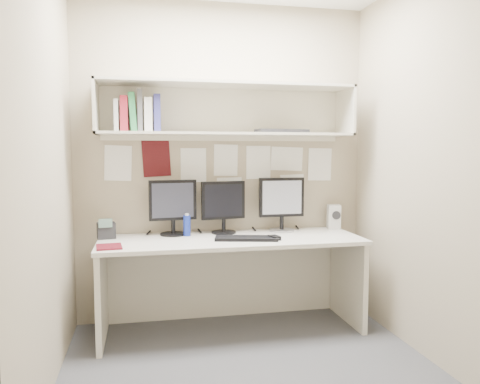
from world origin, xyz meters
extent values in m
cube|color=#424347|center=(0.00, 0.00, 0.00)|extent=(2.40, 2.00, 0.01)
cube|color=tan|center=(0.00, 1.00, 1.30)|extent=(2.40, 0.02, 2.60)
cube|color=tan|center=(0.00, -1.00, 1.30)|extent=(2.40, 0.02, 2.60)
cube|color=tan|center=(-1.20, 0.00, 1.30)|extent=(0.02, 2.00, 2.60)
cube|color=tan|center=(1.20, 0.00, 1.30)|extent=(0.02, 2.00, 2.60)
cube|color=beige|center=(0.00, 0.64, 0.71)|extent=(2.00, 0.70, 0.03)
cube|color=beige|center=(0.00, 0.97, 0.35)|extent=(1.96, 0.02, 0.70)
cube|color=beige|center=(0.00, 0.81, 1.53)|extent=(2.00, 0.38, 0.02)
cube|color=beige|center=(0.00, 0.81, 1.91)|extent=(2.00, 0.38, 0.02)
cube|color=beige|center=(0.00, 0.99, 1.72)|extent=(2.00, 0.02, 0.40)
cube|color=beige|center=(-0.99, 0.81, 1.72)|extent=(0.02, 0.38, 0.40)
cube|color=beige|center=(0.99, 0.81, 1.72)|extent=(0.02, 0.38, 0.40)
cylinder|color=black|center=(-0.43, 0.86, 0.74)|extent=(0.21, 0.21, 0.02)
cylinder|color=black|center=(-0.43, 0.86, 0.80)|extent=(0.03, 0.03, 0.10)
cube|color=black|center=(-0.43, 0.87, 1.01)|extent=(0.38, 0.07, 0.32)
cube|color=black|center=(-0.43, 0.85, 1.01)|extent=(0.33, 0.04, 0.27)
cylinder|color=black|center=(-0.02, 0.86, 0.74)|extent=(0.20, 0.20, 0.01)
cylinder|color=black|center=(-0.02, 0.86, 0.79)|extent=(0.03, 0.03, 0.10)
cube|color=black|center=(-0.02, 0.87, 1.00)|extent=(0.36, 0.09, 0.31)
cube|color=black|center=(-0.02, 0.85, 1.00)|extent=(0.31, 0.05, 0.26)
cylinder|color=#A5A5AA|center=(0.47, 0.86, 0.74)|extent=(0.21, 0.21, 0.02)
cylinder|color=black|center=(0.47, 0.86, 0.80)|extent=(0.03, 0.03, 0.11)
cube|color=black|center=(0.47, 0.87, 1.01)|extent=(0.38, 0.04, 0.32)
cube|color=#B8B8BD|center=(0.47, 0.85, 1.01)|extent=(0.33, 0.01, 0.28)
cube|color=black|center=(0.10, 0.54, 0.74)|extent=(0.50, 0.27, 0.02)
cube|color=black|center=(0.30, 0.50, 0.75)|extent=(0.08, 0.11, 0.03)
cube|color=#B4B4AF|center=(0.94, 0.88, 0.83)|extent=(0.12, 0.12, 0.21)
cylinder|color=black|center=(0.94, 0.83, 0.85)|extent=(0.07, 0.02, 0.07)
cylinder|color=navy|center=(-0.33, 0.80, 0.81)|extent=(0.06, 0.06, 0.16)
cylinder|color=white|center=(-0.33, 0.80, 0.90)|extent=(0.03, 0.03, 0.02)
cube|color=#510E17|center=(-0.90, 0.46, 0.74)|extent=(0.19, 0.22, 0.01)
cube|color=black|center=(-0.94, 0.82, 0.79)|extent=(0.15, 0.13, 0.12)
cube|color=#4C6659|center=(-0.94, 0.76, 0.86)|extent=(0.10, 0.02, 0.07)
cube|color=#BABBB5|center=(-0.84, 0.80, 1.66)|extent=(0.03, 0.19, 0.24)
cube|color=maroon|center=(-0.79, 0.80, 1.67)|extent=(0.05, 0.19, 0.26)
cube|color=#277540|center=(-0.72, 0.80, 1.68)|extent=(0.05, 0.19, 0.29)
cube|color=#4A4B4F|center=(-0.67, 0.80, 1.70)|extent=(0.04, 0.19, 0.31)
cube|color=silver|center=(-0.61, 0.80, 1.67)|extent=(0.06, 0.19, 0.25)
cube|color=navy|center=(-0.55, 0.80, 1.68)|extent=(0.05, 0.19, 0.28)
cube|color=black|center=(0.44, 0.79, 1.55)|extent=(0.44, 0.21, 0.03)
camera|label=1|loc=(-0.66, -2.84, 1.40)|focal=35.00mm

